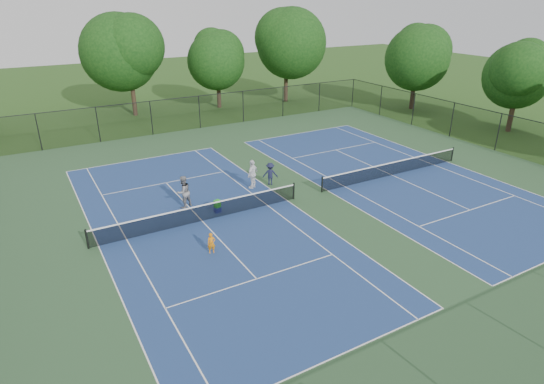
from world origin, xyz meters
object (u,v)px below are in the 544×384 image
instructor (183,192)px  ball_hopper (217,204)px  bystander_a (253,174)px  bystander_b (270,174)px  tree_back_d (286,40)px  tree_side_e (418,54)px  ball_crate (218,210)px  child_player (211,243)px  tree_side_f (520,73)px  tree_back_b (128,49)px  tree_back_c (217,56)px

instructor → ball_hopper: (1.41, -1.60, -0.43)m
bystander_a → bystander_b: size_ratio=1.26×
tree_back_d → tree_side_e: size_ratio=1.17×
tree_back_d → bystander_a: bearing=-126.0°
bystander_b → tree_side_e: bearing=-124.8°
ball_crate → tree_back_d: bearing=51.2°
bystander_b → ball_crate: bearing=54.5°
bystander_a → ball_hopper: size_ratio=4.48×
child_player → instructor: bearing=98.3°
tree_side_f → child_player: tree_side_f is taller
tree_back_b → ball_hopper: (-1.80, -25.38, -6.06)m
tree_back_c → tree_back_b: bearing=173.7°
instructor → tree_side_f: bearing=162.1°
tree_side_e → ball_crate: tree_side_e is taller
bystander_a → ball_hopper: bearing=-1.1°
instructor → bystander_a: instructor is taller
tree_side_e → ball_hopper: size_ratio=20.81×
tree_back_c → ball_crate: size_ratio=23.59×
tree_back_d → ball_crate: 30.73m
tree_back_b → tree_back_c: bearing=-6.3°
tree_side_e → bystander_a: 28.17m
instructor → bystander_b: 6.10m
tree_side_e → bystander_b: (-24.14, -11.27, -5.05)m
tree_side_e → instructor: bearing=-158.7°
tree_back_b → child_player: (-3.84, -29.37, -6.07)m
tree_back_c → instructor: size_ratio=4.32×
tree_side_e → tree_side_f: (1.00, -11.00, -0.56)m
bystander_a → tree_side_f: bearing=146.7°
tree_back_c → tree_side_f: bearing=-49.2°
tree_back_d → child_player: 34.97m
bystander_a → bystander_b: 1.27m
child_player → ball_crate: 4.49m
ball_hopper → ball_crate: bearing=0.0°
tree_back_b → ball_hopper: 26.15m
tree_back_c → ball_hopper: bearing=-113.9°
ball_crate → ball_hopper: bearing=0.0°
ball_hopper → tree_side_f: bearing=4.6°
tree_side_e → bystander_a: (-25.39, -11.20, -4.85)m
ball_crate → ball_hopper: ball_hopper is taller
child_player → tree_back_c: bearing=80.3°
instructor → bystander_a: (4.82, 0.58, -0.02)m
tree_back_b → tree_back_d: size_ratio=0.97×
tree_side_e → tree_side_f: size_ratio=1.09×
tree_back_c → ball_hopper: size_ratio=19.69×
bystander_a → tree_back_d: bearing=-159.7°
tree_back_c → ball_crate: (-10.80, -24.38, -5.32)m
tree_back_b → bystander_a: (1.61, -23.20, -5.64)m
tree_side_e → child_player: tree_side_e is taller
bystander_b → tree_back_d: bearing=-93.4°
tree_back_d → tree_side_f: 23.76m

